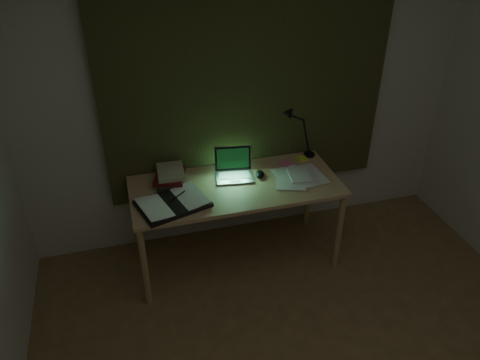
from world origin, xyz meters
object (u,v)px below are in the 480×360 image
(desk, at_px, (236,223))
(laptop, at_px, (235,166))
(loose_papers, at_px, (292,174))
(book_stack, at_px, (170,176))
(open_textbook, at_px, (173,203))
(desk_lamp, at_px, (311,128))

(desk, height_order, laptop, laptop)
(desk, height_order, loose_papers, loose_papers)
(desk, bearing_deg, book_stack, 159.44)
(desk, relative_size, open_textbook, 3.35)
(laptop, relative_size, loose_papers, 0.86)
(book_stack, bearing_deg, desk, -20.56)
(desk, relative_size, loose_papers, 4.15)
(book_stack, distance_m, desk_lamp, 1.18)
(desk, xyz_separation_m, loose_papers, (0.45, 0.01, 0.36))
(desk, bearing_deg, loose_papers, 1.48)
(loose_papers, bearing_deg, book_stack, 169.94)
(book_stack, xyz_separation_m, loose_papers, (0.91, -0.16, -0.04))
(laptop, bearing_deg, book_stack, 179.29)
(laptop, relative_size, desk_lamp, 0.65)
(laptop, height_order, open_textbook, laptop)
(desk_lamp, bearing_deg, laptop, -166.16)
(open_textbook, bearing_deg, desk_lamp, 2.51)
(desk, bearing_deg, laptop, 79.20)
(open_textbook, bearing_deg, loose_papers, -7.48)
(laptop, height_order, desk_lamp, desk_lamp)
(desk, xyz_separation_m, book_stack, (-0.46, 0.17, 0.40))
(book_stack, relative_size, desk_lamp, 0.53)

